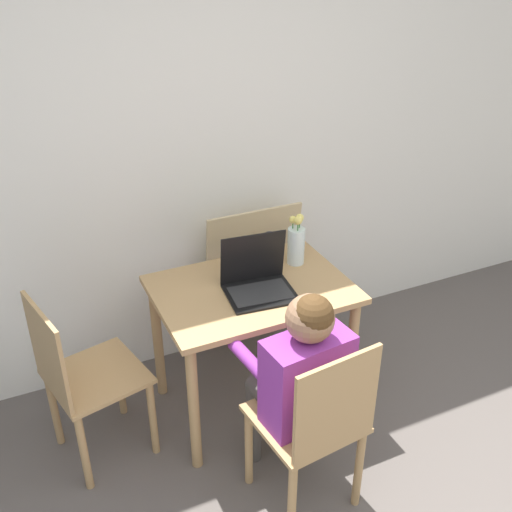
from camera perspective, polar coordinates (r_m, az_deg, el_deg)
name	(u,v)px	position (r m, az deg, el deg)	size (l,w,h in m)	color
wall_back	(178,147)	(3.09, -7.49, 10.30)	(6.40, 0.05, 2.50)	white
dining_table	(252,307)	(2.91, -0.39, -4.87)	(0.92, 0.65, 0.72)	tan
chair_occupied	(314,425)	(2.52, 5.58, -15.75)	(0.44, 0.44, 0.88)	tan
chair_spare	(82,379)	(2.82, -16.21, -11.17)	(0.48, 0.48, 0.88)	tan
person_seated	(300,370)	(2.45, 4.24, -10.79)	(0.39, 0.45, 1.04)	purple
laptop	(257,278)	(2.80, 0.12, -2.15)	(0.34, 0.29, 0.27)	black
flower_vase	(296,243)	(3.00, 3.84, 1.26)	(0.09, 0.09, 0.27)	silver
water_bottle	(270,255)	(2.90, 1.31, 0.07)	(0.07, 0.07, 0.22)	silver
cardboard_panel	(251,279)	(3.43, -0.46, -2.18)	(0.55, 0.14, 0.91)	tan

